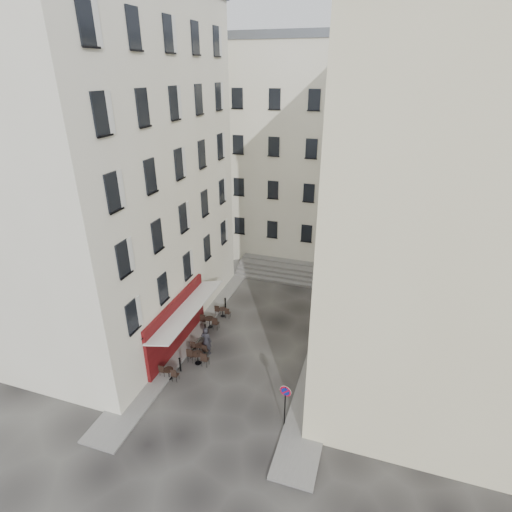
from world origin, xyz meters
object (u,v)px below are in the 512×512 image
at_px(no_parking_sign, 285,398).
at_px(bistro_table_a, 169,373).
at_px(pedestrian, 206,341).
at_px(bistro_table_b, 198,357).

bearing_deg(no_parking_sign, bistro_table_a, -179.27).
xyz_separation_m(no_parking_sign, pedestrian, (-5.94, 3.92, -0.82)).
height_order(bistro_table_a, pedestrian, pedestrian).
xyz_separation_m(no_parking_sign, bistro_table_b, (-6.03, 2.88, -1.28)).
xyz_separation_m(bistro_table_a, bistro_table_b, (1.02, 1.67, 0.07)).
relative_size(no_parking_sign, pedestrian, 1.32).
height_order(no_parking_sign, pedestrian, no_parking_sign).
distance_m(no_parking_sign, pedestrian, 7.17).
distance_m(no_parking_sign, bistro_table_b, 6.80).
bearing_deg(bistro_table_b, bistro_table_a, -121.29).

